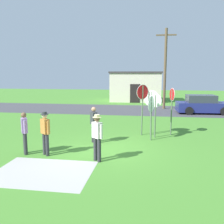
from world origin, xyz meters
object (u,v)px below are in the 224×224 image
stop_sign_nearest (151,104)px  person_in_teal (45,131)px  person_in_dark_shirt (25,131)px  utility_pole (165,67)px  stop_sign_low_front (142,101)px  person_near_signs (97,135)px  stop_sign_tallest (151,110)px  person_with_sunhat (94,123)px  stop_sign_rear_left (155,108)px  stop_sign_leaning_left (172,104)px  parked_car_on_street (203,105)px

stop_sign_nearest → person_in_teal: bearing=-136.4°
person_in_dark_shirt → stop_sign_nearest: bearing=37.9°
utility_pole → stop_sign_low_front: (-1.78, -10.17, -1.98)m
person_near_signs → person_in_teal: bearing=171.2°
stop_sign_tallest → stop_sign_nearest: bearing=88.6°
stop_sign_low_front → person_with_sunhat: 2.94m
stop_sign_rear_left → utility_pole: bearing=84.0°
stop_sign_low_front → stop_sign_leaning_left: 1.53m
stop_sign_rear_left → person_near_signs: 4.33m
person_with_sunhat → person_near_signs: person_near_signs is taller
stop_sign_nearest → person_in_dark_shirt: 6.39m
parked_car_on_street → person_near_signs: size_ratio=2.52×
stop_sign_rear_left → person_in_dark_shirt: stop_sign_rear_left is taller
stop_sign_rear_left → person_near_signs: (-2.19, -3.70, -0.51)m
stop_sign_nearest → person_with_sunhat: bearing=-143.4°
stop_sign_nearest → stop_sign_rear_left: size_ratio=1.06×
utility_pole → person_near_signs: (-3.30, -14.26, -2.81)m
stop_sign_rear_left → stop_sign_nearest: bearing=109.2°
person_in_dark_shirt → stop_sign_tallest: bearing=29.3°
utility_pole → stop_sign_low_front: utility_pole is taller
utility_pole → person_near_signs: bearing=-103.0°
parked_car_on_street → stop_sign_nearest: size_ratio=1.86×
stop_sign_low_front → person_in_teal: (-3.66, -3.75, -0.84)m
person_near_signs → person_in_dark_shirt: bearing=173.3°
stop_sign_nearest → stop_sign_leaning_left: bearing=3.5°
stop_sign_leaning_left → stop_sign_tallest: size_ratio=1.15×
person_in_dark_shirt → person_near_signs: person_near_signs is taller
stop_sign_tallest → person_in_dark_shirt: 5.74m
utility_pole → stop_sign_leaning_left: bearing=-91.6°
stop_sign_low_front → person_in_dark_shirt: (-4.55, -3.73, -0.87)m
person_with_sunhat → person_in_dark_shirt: bearing=-140.6°
stop_sign_nearest → parked_car_on_street: bearing=61.0°
stop_sign_low_front → person_with_sunhat: stop_sign_low_front is taller
parked_car_on_street → person_in_teal: (-8.43, -11.67, 0.30)m
stop_sign_nearest → person_near_signs: stop_sign_nearest is taller
stop_sign_tallest → stop_sign_leaning_left: bearing=47.7°
utility_pole → person_in_dark_shirt: (-6.32, -13.90, -2.85)m
stop_sign_tallest → stop_sign_rear_left: (0.22, 0.54, 0.01)m
person_in_dark_shirt → stop_sign_leaning_left: bearing=33.3°
person_near_signs → stop_sign_tallest: bearing=58.1°
stop_sign_nearest → person_in_teal: (-4.13, -3.93, -0.64)m
parked_car_on_street → stop_sign_low_front: (-4.76, -7.92, 1.13)m
stop_sign_tallest → person_near_signs: size_ratio=1.24×
stop_sign_tallest → stop_sign_rear_left: size_ratio=0.97×
parked_car_on_street → stop_sign_nearest: bearing=-119.0°
stop_sign_low_front → stop_sign_rear_left: (0.66, -0.39, -0.33)m
stop_sign_low_front → person_with_sunhat: size_ratio=1.57×
stop_sign_tallest → person_near_signs: stop_sign_tallest is taller
parked_car_on_street → stop_sign_nearest: stop_sign_nearest is taller
parked_car_on_street → stop_sign_nearest: (-4.30, -7.74, 0.94)m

